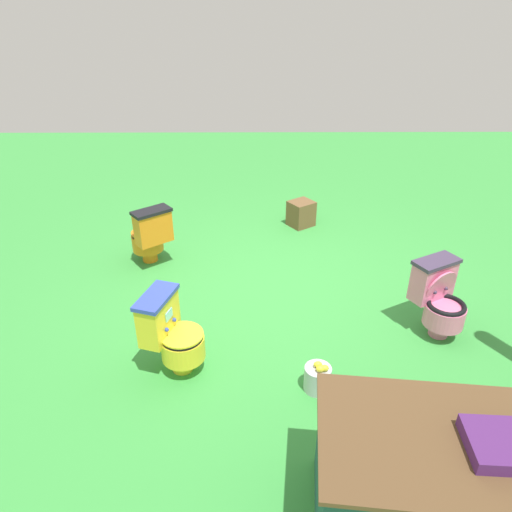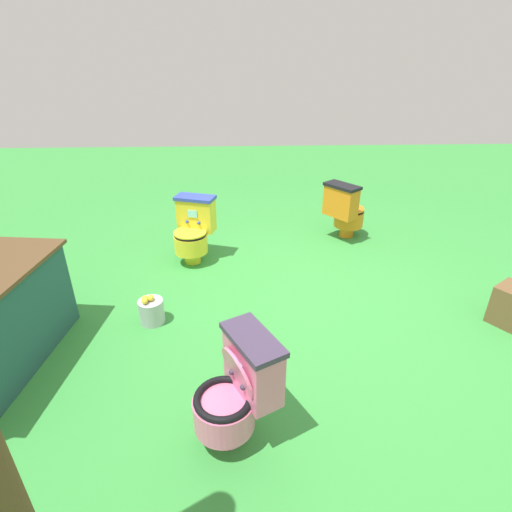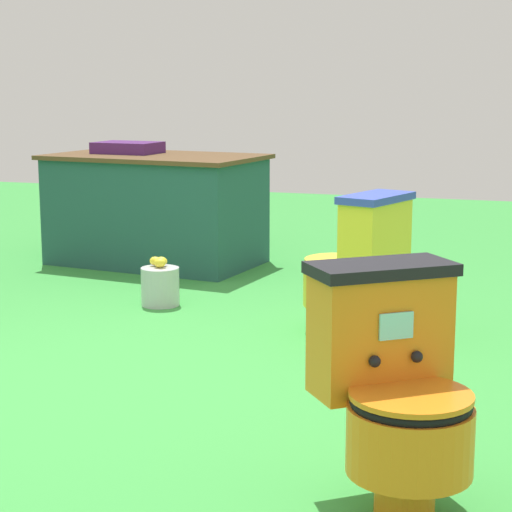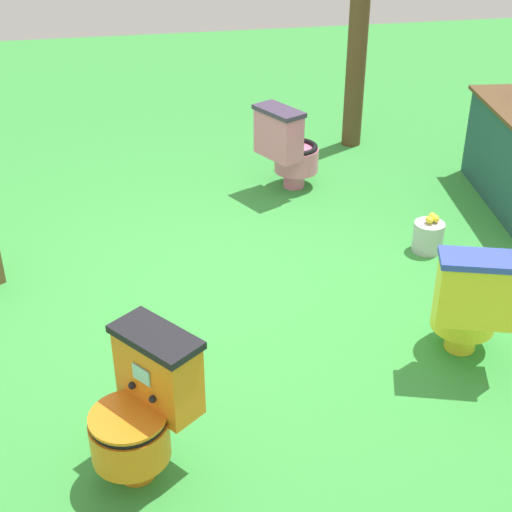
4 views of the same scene
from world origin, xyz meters
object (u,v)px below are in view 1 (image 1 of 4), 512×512
at_px(toilet_yellow, 172,333).
at_px(small_crate, 301,214).
at_px(toilet_pink, 439,298).
at_px(lemon_bucket, 318,378).
at_px(toilet_orange, 150,235).
at_px(vendor_table, 444,486).

bearing_deg(toilet_yellow, small_crate, 172.38).
xyz_separation_m(toilet_yellow, toilet_pink, (-2.41, -0.50, 0.00)).
distance_m(toilet_yellow, toilet_pink, 2.46).
xyz_separation_m(toilet_yellow, lemon_bucket, (-1.20, 0.27, -0.25)).
height_order(toilet_pink, toilet_orange, same).
relative_size(toilet_pink, lemon_bucket, 2.63).
bearing_deg(vendor_table, toilet_yellow, -39.10).
height_order(toilet_yellow, vendor_table, vendor_table).
relative_size(toilet_yellow, toilet_pink, 1.00).
bearing_deg(toilet_pink, vendor_table, 43.35).
relative_size(toilet_orange, small_crate, 2.05).
relative_size(toilet_pink, toilet_orange, 1.00).
relative_size(vendor_table, small_crate, 4.37).
distance_m(toilet_pink, toilet_orange, 3.24).
bearing_deg(vendor_table, small_crate, -84.71).
bearing_deg(toilet_orange, toilet_pink, -63.11).
bearing_deg(toilet_yellow, toilet_pink, 119.08).
relative_size(toilet_orange, lemon_bucket, 2.63).
bearing_deg(toilet_yellow, lemon_bucket, 94.79).
xyz_separation_m(toilet_pink, vendor_table, (0.65, 1.92, 0.02)).
bearing_deg(toilet_yellow, toilet_orange, -146.47).
bearing_deg(small_crate, toilet_pink, 113.67).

